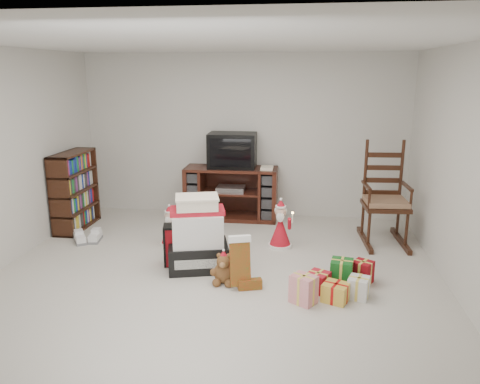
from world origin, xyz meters
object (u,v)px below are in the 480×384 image
object	(u,v)px
gift_pile	(198,238)
crt_television	(232,150)
bookshelf	(75,192)
red_suitcase	(181,245)
teddy_bear	(224,270)
santa_figurine	(280,229)
rocking_chair	(384,207)
mrs_claus_figurine	(170,230)
tv_stand	(231,193)
gift_cluster	(337,282)
sneaker_pair	(88,238)

from	to	relation	value
gift_pile	crt_television	xyz separation A→B (m)	(0.10, 1.98, 0.69)
bookshelf	red_suitcase	world-z (taller)	bookshelf
teddy_bear	santa_figurine	bearing A→B (deg)	64.91
rocking_chair	gift_pile	xyz separation A→B (m)	(-2.26, -1.23, -0.11)
teddy_bear	crt_television	world-z (taller)	crt_television
teddy_bear	mrs_claus_figurine	world-z (taller)	mrs_claus_figurine
tv_stand	mrs_claus_figurine	world-z (taller)	tv_stand
gift_cluster	crt_television	world-z (taller)	crt_television
santa_figurine	bookshelf	bearing A→B (deg)	172.60
tv_stand	red_suitcase	world-z (taller)	tv_stand
tv_stand	bookshelf	xyz separation A→B (m)	(-2.16, -0.75, 0.13)
red_suitcase	mrs_claus_figurine	xyz separation A→B (m)	(-0.31, 0.61, -0.04)
sneaker_pair	gift_cluster	world-z (taller)	gift_cluster
tv_stand	crt_television	size ratio (longest dim) A/B	1.96
rocking_chair	gift_pile	distance (m)	2.57
santa_figurine	sneaker_pair	bearing A→B (deg)	-176.54
red_suitcase	teddy_bear	world-z (taller)	red_suitcase
bookshelf	crt_television	distance (m)	2.38
sneaker_pair	gift_pile	bearing A→B (deg)	-46.13
rocking_chair	santa_figurine	size ratio (longest dim) A/B	2.17
crt_television	rocking_chair	bearing A→B (deg)	-20.43
bookshelf	gift_pile	distance (m)	2.40
tv_stand	sneaker_pair	size ratio (longest dim) A/B	3.31
tv_stand	bookshelf	world-z (taller)	bookshelf
bookshelf	teddy_bear	size ratio (longest dim) A/B	3.31
tv_stand	red_suitcase	bearing A→B (deg)	-99.89
crt_television	tv_stand	bearing A→B (deg)	-112.00
crt_television	sneaker_pair	bearing A→B (deg)	-144.28
rocking_chair	crt_television	xyz separation A→B (m)	(-2.16, 0.75, 0.59)
mrs_claus_figurine	gift_pile	bearing A→B (deg)	-52.12
gift_pile	mrs_claus_figurine	distance (m)	0.89
gift_pile	gift_cluster	distance (m)	1.63
red_suitcase	gift_cluster	xyz separation A→B (m)	(1.78, -0.50, -0.13)
red_suitcase	bookshelf	bearing A→B (deg)	135.48
red_suitcase	gift_cluster	size ratio (longest dim) A/B	0.59
bookshelf	santa_figurine	size ratio (longest dim) A/B	1.73
bookshelf	gift_cluster	distance (m)	4.00
tv_stand	red_suitcase	distance (m)	1.89
red_suitcase	sneaker_pair	distance (m)	1.57
gift_pile	santa_figurine	xyz separation A→B (m)	(0.90, 0.81, -0.12)
gift_pile	rocking_chair	bearing A→B (deg)	13.74
crt_television	santa_figurine	bearing A→B (deg)	-56.87
gift_pile	crt_television	size ratio (longest dim) A/B	1.17
tv_stand	sneaker_pair	xyz separation A→B (m)	(-1.75, -1.29, -0.35)
rocking_chair	red_suitcase	xyz separation A→B (m)	(-2.48, -1.15, -0.23)
red_suitcase	santa_figurine	distance (m)	1.34
bookshelf	crt_television	world-z (taller)	crt_television
bookshelf	gift_cluster	xyz separation A→B (m)	(3.63, -1.62, -0.42)
mrs_claus_figurine	sneaker_pair	distance (m)	1.14
red_suitcase	crt_television	size ratio (longest dim) A/B	0.79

